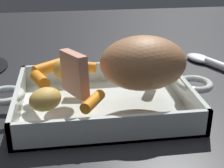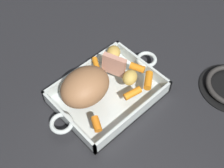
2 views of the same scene
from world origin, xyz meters
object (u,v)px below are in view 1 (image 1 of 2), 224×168
baby_carrot_northeast (153,62)px  serving_spoon (214,64)px  baby_carrot_center_left (93,101)px  potato_corner (45,99)px  pork_roast (143,63)px  potato_near_roast (68,70)px  baby_carrot_southwest (48,68)px  roast_slice_thin (74,74)px  roasting_dish (104,101)px  baby_carrot_short (83,66)px  baby_carrot_center_right (40,80)px

baby_carrot_northeast → serving_spoon: (-0.17, -0.09, -0.05)m
baby_carrot_center_left → potato_corner: potato_corner is taller
pork_roast → baby_carrot_center_left: 0.11m
pork_roast → potato_near_roast: (0.13, -0.05, -0.02)m
baby_carrot_southwest → potato_corner: potato_corner is taller
roast_slice_thin → baby_carrot_northeast: 0.19m
roasting_dish → pork_roast: (-0.06, 0.02, 0.08)m
baby_carrot_short → baby_carrot_center_left: bearing=92.6°
roast_slice_thin → baby_carrot_southwest: roast_slice_thin is taller
baby_carrot_northeast → serving_spoon: 0.20m
pork_roast → potato_corner: 0.17m
pork_roast → baby_carrot_northeast: pork_roast is taller
baby_carrot_southwest → baby_carrot_center_right: bearing=78.0°
pork_roast → potato_corner: (0.16, 0.06, -0.03)m
baby_carrot_northeast → potato_near_roast: (0.17, 0.04, 0.01)m
potato_corner → potato_near_roast: (-0.04, -0.11, 0.00)m
baby_carrot_southwest → roast_slice_thin: bearing=116.1°
roasting_dish → roast_slice_thin: (0.05, 0.03, 0.07)m
pork_roast → potato_corner: pork_roast is taller
baby_carrot_center_right → baby_carrot_short: same height
roast_slice_thin → baby_carrot_center_right: size_ratio=1.57×
baby_carrot_center_right → serving_spoon: 0.42m
potato_corner → baby_carrot_center_left: bearing=179.2°
roasting_dish → baby_carrot_center_left: size_ratio=6.93×
baby_carrot_northeast → baby_carrot_center_left: bearing=48.9°
baby_carrot_center_right → potato_corner: size_ratio=0.87×
roast_slice_thin → baby_carrot_northeast: size_ratio=1.74×
baby_carrot_center_right → baby_carrot_northeast: 0.22m
roasting_dish → serving_spoon: size_ratio=2.04×
baby_carrot_northeast → baby_carrot_short: bearing=1.9°
roast_slice_thin → baby_carrot_center_right: (0.06, -0.04, -0.02)m
baby_carrot_center_right → baby_carrot_center_left: 0.12m
baby_carrot_short → baby_carrot_northeast: size_ratio=1.29×
pork_roast → roast_slice_thin: 0.12m
baby_carrot_center_left → potato_near_roast: bearing=-71.9°
baby_carrot_center_right → serving_spoon: bearing=-158.6°
baby_carrot_southwest → pork_roast: bearing=151.7°
roasting_dish → potato_near_roast: size_ratio=7.88×
baby_carrot_center_left → serving_spoon: 0.39m
baby_carrot_center_left → baby_carrot_short: bearing=-87.4°
roast_slice_thin → baby_carrot_center_left: 0.06m
potato_corner → baby_carrot_short: bearing=-113.7°
pork_roast → baby_carrot_northeast: size_ratio=3.63×
roasting_dish → baby_carrot_northeast: (-0.11, -0.07, 0.04)m
baby_carrot_center_right → potato_near_roast: potato_near_roast is taller
baby_carrot_short → potato_near_roast: size_ratio=1.01×
baby_carrot_northeast → baby_carrot_center_left: size_ratio=0.69×
baby_carrot_center_right → baby_carrot_southwest: bearing=-102.0°
pork_roast → potato_near_roast: 0.14m
pork_roast → roast_slice_thin: size_ratio=2.09×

